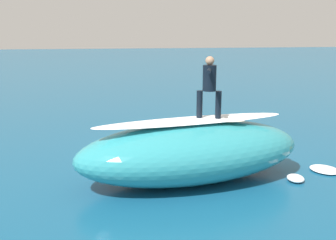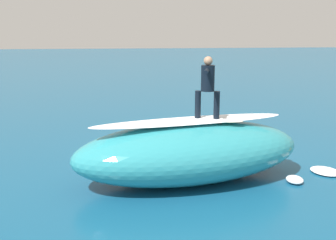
{
  "view_description": "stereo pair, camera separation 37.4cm",
  "coord_description": "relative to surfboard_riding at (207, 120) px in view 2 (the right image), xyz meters",
  "views": [
    {
      "loc": [
        2.32,
        13.1,
        4.19
      ],
      "look_at": [
        0.66,
        0.65,
        1.3
      ],
      "focal_mm": 45.06,
      "sensor_mm": 36.0,
      "label": 1
    },
    {
      "loc": [
        1.95,
        13.14,
        4.19
      ],
      "look_at": [
        0.66,
        0.65,
        1.3
      ],
      "focal_mm": 45.06,
      "sensor_mm": 36.0,
      "label": 2
    }
  ],
  "objects": [
    {
      "name": "wave_crest",
      "position": [
        0.48,
        0.1,
        -0.85
      ],
      "size": [
        6.69,
        3.87,
        1.64
      ],
      "primitive_type": "ellipsoid",
      "rotation": [
        0.0,
        0.0,
        0.2
      ],
      "color": "teal",
      "rests_on": "ground_plane"
    },
    {
      "name": "foam_patch_mid",
      "position": [
        -0.05,
        -3.22,
        -1.61
      ],
      "size": [
        1.1,
        0.89,
        0.13
      ],
      "primitive_type": "ellipsoid",
      "rotation": [
        0.0,
        0.0,
        3.04
      ],
      "color": "white",
      "rests_on": "ground_plane"
    },
    {
      "name": "surfboard_riding",
      "position": [
        0.0,
        0.0,
        0.0
      ],
      "size": [
        1.99,
        1.01,
        0.06
      ],
      "primitive_type": "ellipsoid",
      "rotation": [
        0.0,
        0.0,
        -0.27
      ],
      "color": "#EAE5C6",
      "rests_on": "wave_crest"
    },
    {
      "name": "surfer_riding",
      "position": [
        0.0,
        0.0,
        0.99
      ],
      "size": [
        0.64,
        1.54,
        1.65
      ],
      "rotation": [
        0.0,
        0.0,
        -0.27
      ],
      "color": "black",
      "rests_on": "surfboard_riding"
    },
    {
      "name": "foam_patch_near",
      "position": [
        -2.33,
        0.52,
        -1.59
      ],
      "size": [
        0.53,
        0.63,
        0.16
      ],
      "primitive_type": "ellipsoid",
      "rotation": [
        0.0,
        0.0,
        1.44
      ],
      "color": "white",
      "rests_on": "ground_plane"
    },
    {
      "name": "wave_foam_lip",
      "position": [
        0.48,
        0.1,
        0.01
      ],
      "size": [
        5.42,
        1.98,
        0.08
      ],
      "primitive_type": "ellipsoid",
      "rotation": [
        0.0,
        0.0,
        0.2
      ],
      "color": "white",
      "rests_on": "wave_crest"
    },
    {
      "name": "ground_plane",
      "position": [
        0.21,
        -2.34,
        -1.67
      ],
      "size": [
        120.0,
        120.0,
        0.0
      ],
      "primitive_type": "plane",
      "color": "#145175"
    },
    {
      "name": "surfboard_paddling",
      "position": [
        1.74,
        -3.4,
        -1.64
      ],
      "size": [
        1.77,
        1.7,
        0.07
      ],
      "primitive_type": "ellipsoid",
      "rotation": [
        0.0,
        0.0,
        2.39
      ],
      "color": "yellow",
      "rests_on": "ground_plane"
    },
    {
      "name": "surfer_paddling",
      "position": [
        1.83,
        -3.48,
        -1.48
      ],
      "size": [
        1.27,
        1.2,
        0.28
      ],
      "rotation": [
        0.0,
        0.0,
        2.39
      ],
      "color": "black",
      "rests_on": "surfboard_paddling"
    },
    {
      "name": "foam_patch_far",
      "position": [
        -3.51,
        -0.12,
        -1.62
      ],
      "size": [
        1.04,
        1.12,
        0.1
      ],
      "primitive_type": "ellipsoid",
      "rotation": [
        0.0,
        0.0,
        1.97
      ],
      "color": "white",
      "rests_on": "ground_plane"
    }
  ]
}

